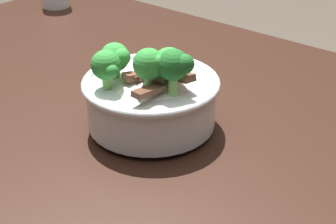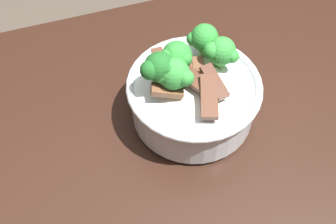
{
  "view_description": "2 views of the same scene",
  "coord_description": "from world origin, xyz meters",
  "views": [
    {
      "loc": [
        0.49,
        -0.58,
        1.2
      ],
      "look_at": [
        0.06,
        -0.08,
        0.82
      ],
      "focal_mm": 53.61,
      "sensor_mm": 36.0,
      "label": 1
    },
    {
      "loc": [
        0.2,
        0.29,
        1.35
      ],
      "look_at": [
        0.08,
        -0.08,
        0.82
      ],
      "focal_mm": 44.19,
      "sensor_mm": 36.0,
      "label": 2
    }
  ],
  "objects": [
    {
      "name": "rice_bowl",
      "position": [
        0.04,
        -0.08,
        0.85
      ],
      "size": [
        0.21,
        0.21,
        0.15
      ],
      "color": "silver",
      "rests_on": "dining_table"
    },
    {
      "name": "dining_table",
      "position": [
        0.0,
        0.0,
        0.69
      ],
      "size": [
        1.39,
        0.78,
        0.79
      ],
      "color": "black",
      "rests_on": "ground"
    }
  ]
}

